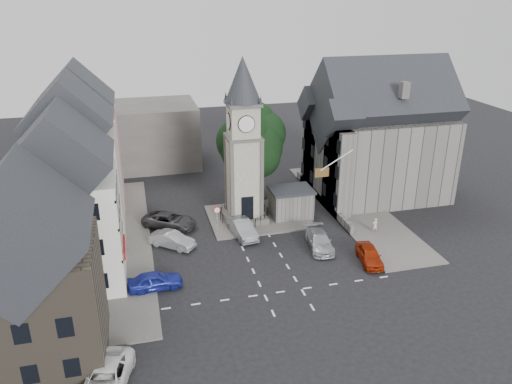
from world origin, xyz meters
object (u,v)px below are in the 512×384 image
object	(u,v)px
car_east_red	(369,255)
pedestrian	(375,226)
stone_shelter	(291,203)
car_west_blue	(155,281)
clock_tower	(243,143)

from	to	relation	value
car_east_red	pedestrian	bearing A→B (deg)	69.10
stone_shelter	car_west_blue	xyz separation A→B (m)	(-14.36, -10.13, -0.83)
clock_tower	car_west_blue	distance (m)	16.09
car_east_red	stone_shelter	bearing A→B (deg)	119.48
pedestrian	car_east_red	bearing A→B (deg)	61.78
clock_tower	stone_shelter	size ratio (longest dim) A/B	3.78
car_east_red	car_west_blue	bearing A→B (deg)	-171.11
stone_shelter	car_west_blue	world-z (taller)	stone_shelter
clock_tower	pedestrian	xyz separation A→B (m)	(11.50, -5.99, -7.36)
stone_shelter	car_west_blue	distance (m)	17.60
car_west_blue	pedestrian	size ratio (longest dim) A/B	2.78
car_west_blue	car_east_red	size ratio (longest dim) A/B	1.02
pedestrian	stone_shelter	bearing A→B (deg)	-36.64
clock_tower	car_east_red	size ratio (longest dim) A/B	3.92
car_east_red	pedestrian	xyz separation A→B (m)	(3.00, 5.00, 0.05)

